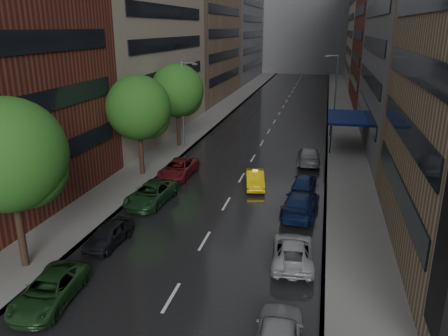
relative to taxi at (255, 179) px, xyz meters
The scene contains 15 objects.
road 30.04m from the taxi, 92.83° to the left, with size 14.00×140.00×0.01m, color black.
sidewalk_left 31.78m from the taxi, 109.26° to the left, with size 4.00×140.00×0.15m, color gray.
sidewalk_right 30.93m from the taxi, 75.93° to the left, with size 4.00×140.00×0.15m, color gray.
buildings_left 44.84m from the taxi, 113.02° to the left, with size 8.00×108.00×38.00m.
buildings_right 41.67m from the taxi, 69.78° to the left, with size 8.05×109.10×36.00m.
building_far 99.20m from the taxi, 90.87° to the left, with size 40.00×14.00×32.00m, color slate.
tree_near 19.03m from the taxi, 123.71° to the right, with size 5.80×5.80×9.24m.
tree_mid 11.40m from the taxi, behind, with size 5.45×5.45×8.68m.
tree_far 15.62m from the taxi, 133.48° to the left, with size 5.56×5.56×8.87m.
taxi is the anchor object (origin of this frame).
parked_cars_left 9.88m from the taxi, 134.16° to the right, with size 2.84×23.87×1.48m.
parked_cars_right 6.36m from the taxi, 51.99° to the right, with size 2.63×31.41×1.60m.
street_lamp_left 14.23m from the taxi, 132.62° to the left, with size 1.74×0.22×9.00m.
street_lamp_right 26.11m from the taxi, 75.99° to the left, with size 1.74×0.22×9.00m.
awning 16.95m from the taxi, 63.43° to the left, with size 4.00×8.00×3.12m.
Camera 1 is at (6.54, -12.98, 12.39)m, focal length 35.00 mm.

